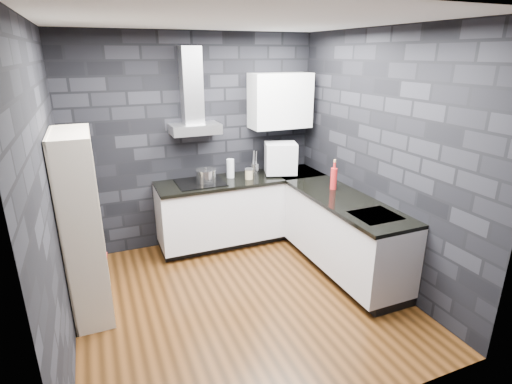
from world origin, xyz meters
TOP-DOWN VIEW (x-y plane):
  - ground at (0.00, 0.00)m, footprint 3.20×3.20m
  - ceiling at (0.00, 0.00)m, footprint 3.20×3.20m
  - wall_back at (0.00, 1.62)m, footprint 3.20×0.05m
  - wall_front at (0.00, -1.62)m, footprint 3.20×0.05m
  - wall_left at (-1.62, 0.00)m, footprint 0.05×3.20m
  - wall_right at (1.62, 0.00)m, footprint 0.05×3.20m
  - toekick_back at (0.50, 1.34)m, footprint 2.18×0.50m
  - toekick_right at (1.34, 0.10)m, footprint 0.50×1.78m
  - counter_back_cab at (0.50, 1.30)m, footprint 2.20×0.60m
  - counter_right_cab at (1.30, 0.10)m, footprint 0.60×1.80m
  - counter_back_top at (0.50, 1.29)m, footprint 2.20×0.62m
  - counter_right_top at (1.29, 0.10)m, footprint 0.62×1.80m
  - counter_corner_top at (1.30, 1.30)m, footprint 0.62×0.62m
  - hood_body at (-0.05, 1.43)m, footprint 0.60×0.34m
  - hood_chimney at (-0.05, 1.50)m, footprint 0.24×0.20m
  - upper_cabinet at (1.10, 1.43)m, footprint 0.80×0.35m
  - cooktop at (-0.05, 1.30)m, footprint 0.58×0.50m
  - sink_rim at (1.30, -0.40)m, footprint 0.44×0.40m
  - pot at (0.02, 1.29)m, footprint 0.29×0.29m
  - glass_vase at (0.38, 1.38)m, footprint 0.10×0.10m
  - storage_jar at (0.58, 1.23)m, footprint 0.13×0.13m
  - utensil_crock at (0.73, 1.40)m, footprint 0.13×0.13m
  - appliance_garage at (1.04, 1.25)m, footprint 0.48×0.42m
  - red_bottle at (1.35, 0.46)m, footprint 0.08×0.08m
  - bookshelf at (-1.42, 0.42)m, footprint 0.39×0.82m
  - fruit_bowl at (-1.42, 0.28)m, footprint 0.24×0.24m
  - book_red at (-1.42, 0.58)m, footprint 0.18×0.03m
  - book_second at (-1.45, 0.59)m, footprint 0.15×0.02m

SIDE VIEW (x-z plane):
  - ground at x=0.00m, z-range 0.00..0.00m
  - toekick_back at x=0.50m, z-range 0.00..0.10m
  - toekick_right at x=1.34m, z-range 0.00..0.10m
  - counter_back_cab at x=0.50m, z-range 0.10..0.86m
  - counter_right_cab at x=1.30m, z-range 0.10..0.86m
  - book_red at x=-1.42m, z-range 0.45..0.69m
  - book_second at x=-1.45m, z-range 0.50..0.69m
  - counter_back_top at x=0.50m, z-range 0.86..0.90m
  - counter_right_top at x=1.29m, z-range 0.86..0.90m
  - counter_corner_top at x=1.30m, z-range 0.86..0.90m
  - sink_rim at x=1.30m, z-range 0.89..0.90m
  - bookshelf at x=-1.42m, z-range 0.00..1.80m
  - cooktop at x=-0.05m, z-range 0.90..0.91m
  - fruit_bowl at x=-1.42m, z-range 0.91..0.96m
  - storage_jar at x=0.58m, z-range 0.90..1.02m
  - utensil_crock at x=0.73m, z-range 0.90..1.04m
  - pot at x=0.02m, z-range 0.91..1.06m
  - glass_vase at x=0.38m, z-range 0.90..1.14m
  - red_bottle at x=1.35m, z-range 0.90..1.16m
  - appliance_garage at x=1.04m, z-range 0.92..1.33m
  - wall_back at x=0.00m, z-range 0.00..2.70m
  - wall_front at x=0.00m, z-range 0.00..2.70m
  - wall_left at x=-1.62m, z-range 0.00..2.70m
  - wall_right at x=1.62m, z-range 0.00..2.70m
  - hood_body at x=-0.05m, z-range 1.50..1.62m
  - upper_cabinet at x=1.10m, z-range 1.50..2.20m
  - hood_chimney at x=-0.05m, z-range 1.62..2.52m
  - ceiling at x=0.00m, z-range 2.70..2.70m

